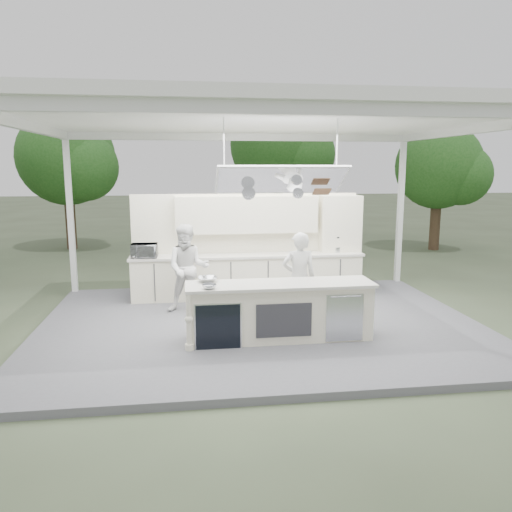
{
  "coord_description": "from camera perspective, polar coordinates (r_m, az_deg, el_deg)",
  "views": [
    {
      "loc": [
        -1.28,
        -8.76,
        2.95
      ],
      "look_at": [
        -0.02,
        0.4,
        1.29
      ],
      "focal_mm": 35.0,
      "sensor_mm": 36.0,
      "label": 1
    }
  ],
  "objects": [
    {
      "name": "bowl_small",
      "position": [
        7.83,
        -5.36,
        -3.51
      ],
      "size": [
        0.28,
        0.28,
        0.07
      ],
      "primitive_type": "imported",
      "rotation": [
        0.0,
        0.0,
        0.24
      ],
      "color": "#AEB0B5",
      "rests_on": "demo_island"
    },
    {
      "name": "sous_chef",
      "position": [
        9.87,
        -7.78,
        -1.4
      ],
      "size": [
        0.89,
        0.72,
        1.74
      ],
      "primitive_type": "imported",
      "rotation": [
        0.0,
        0.0,
        -0.07
      ],
      "color": "white",
      "rests_on": "stage_deck"
    },
    {
      "name": "stage_deck",
      "position": [
        9.31,
        0.48,
        -7.93
      ],
      "size": [
        8.0,
        6.0,
        0.12
      ],
      "primitive_type": "cube",
      "color": "#57575B",
      "rests_on": "ground"
    },
    {
      "name": "bowl_large",
      "position": [
        8.32,
        -5.56,
        -2.67
      ],
      "size": [
        0.35,
        0.35,
        0.08
      ],
      "primitive_type": "imported",
      "rotation": [
        0.0,
        0.0,
        0.09
      ],
      "color": "silver",
      "rests_on": "demo_island"
    },
    {
      "name": "back_counter",
      "position": [
        10.99,
        -0.94,
        -2.2
      ],
      "size": [
        5.08,
        0.72,
        0.95
      ],
      "color": "white",
      "rests_on": "stage_deck"
    },
    {
      "name": "tree_cluster",
      "position": [
        18.57,
        -4.43,
        11.17
      ],
      "size": [
        19.55,
        9.4,
        5.85
      ],
      "color": "#493324",
      "rests_on": "ground"
    },
    {
      "name": "toaster_oven",
      "position": [
        10.7,
        -12.64,
        0.59
      ],
      "size": [
        0.55,
        0.38,
        0.3
      ],
      "primitive_type": "imported",
      "rotation": [
        0.0,
        0.0,
        -0.04
      ],
      "color": "#B4B6BC",
      "rests_on": "back_counter"
    },
    {
      "name": "back_wall_unit",
      "position": [
        11.09,
        1.19,
        3.03
      ],
      "size": [
        5.05,
        0.48,
        2.25
      ],
      "color": "white",
      "rests_on": "stage_deck"
    },
    {
      "name": "demo_island",
      "position": [
        8.32,
        2.62,
        -6.29
      ],
      "size": [
        3.1,
        0.79,
        0.95
      ],
      "color": "white",
      "rests_on": "stage_deck"
    },
    {
      "name": "head_chef",
      "position": [
        9.09,
        4.93,
        -2.52
      ],
      "size": [
        0.63,
        0.43,
        1.68
      ],
      "primitive_type": "imported",
      "rotation": [
        0.0,
        0.0,
        3.1
      ],
      "color": "silver",
      "rests_on": "stage_deck"
    },
    {
      "name": "tent",
      "position": [
        8.87,
        0.54,
        15.08
      ],
      "size": [
        8.2,
        6.2,
        3.86
      ],
      "color": "white",
      "rests_on": "ground"
    },
    {
      "name": "ground",
      "position": [
        9.33,
        0.48,
        -8.28
      ],
      "size": [
        90.0,
        90.0,
        0.0
      ],
      "primitive_type": "plane",
      "color": "#4B583C",
      "rests_on": "ground"
    }
  ]
}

